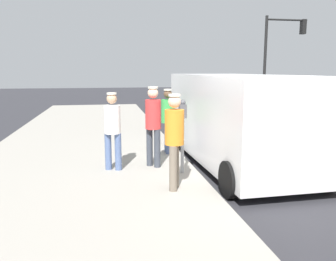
# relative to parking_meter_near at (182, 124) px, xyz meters

# --- Properties ---
(ground_plane) EXTENTS (80.00, 80.00, 0.00)m
(ground_plane) POSITION_rel_parking_meter_near_xyz_m (-1.35, 0.99, -1.18)
(ground_plane) COLOR #2D2D33
(sidewalk_slab) EXTENTS (5.00, 32.00, 0.15)m
(sidewalk_slab) POSITION_rel_parking_meter_near_xyz_m (2.15, 0.99, -1.11)
(sidewalk_slab) COLOR #9E998E
(sidewalk_slab) RESTS_ON ground
(parking_meter_near) EXTENTS (0.14, 0.18, 1.52)m
(parking_meter_near) POSITION_rel_parking_meter_near_xyz_m (0.00, 0.00, 0.00)
(parking_meter_near) COLOR gray
(parking_meter_near) RESTS_ON sidewalk_slab
(pedestrian_in_red) EXTENTS (0.34, 0.34, 1.76)m
(pedestrian_in_red) POSITION_rel_parking_meter_near_xyz_m (0.52, -0.59, -0.02)
(pedestrian_in_red) COLOR #383D47
(pedestrian_in_red) RESTS_ON sidewalk_slab
(pedestrian_in_white) EXTENTS (0.35, 0.34, 1.65)m
(pedestrian_in_white) POSITION_rel_parking_meter_near_xyz_m (1.40, -0.48, -0.09)
(pedestrian_in_white) COLOR #4C608C
(pedestrian_in_white) RESTS_ON sidewalk_slab
(pedestrian_in_green) EXTENTS (0.34, 0.36, 1.64)m
(pedestrian_in_green) POSITION_rel_parking_meter_near_xyz_m (-0.02, -1.80, -0.09)
(pedestrian_in_green) COLOR #4C608C
(pedestrian_in_green) RESTS_ON sidewalk_slab
(pedestrian_in_orange) EXTENTS (0.34, 0.35, 1.70)m
(pedestrian_in_orange) POSITION_rel_parking_meter_near_xyz_m (0.36, 0.96, -0.05)
(pedestrian_in_orange) COLOR #726656
(pedestrian_in_orange) RESTS_ON sidewalk_slab
(parked_van) EXTENTS (2.27, 5.26, 2.15)m
(parked_van) POSITION_rel_parking_meter_near_xyz_m (-1.50, -0.87, -0.03)
(parked_van) COLOR white
(parked_van) RESTS_ON ground
(traffic_light_corner) EXTENTS (2.48, 0.42, 5.20)m
(traffic_light_corner) POSITION_rel_parking_meter_near_xyz_m (-8.18, -11.79, 2.34)
(traffic_light_corner) COLOR black
(traffic_light_corner) RESTS_ON ground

